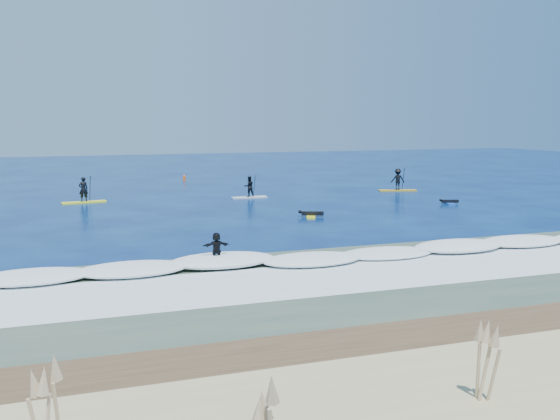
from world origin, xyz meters
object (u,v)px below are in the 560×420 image
object	(u,v)px
sup_paddler_left	(84,193)
prone_paddler_far	(449,202)
prone_paddler_near	(311,214)
wave_surfer	(217,249)
sup_paddler_center	(249,189)
marker_buoy	(184,178)
sup_paddler_right	(398,181)

from	to	relation	value
sup_paddler_left	prone_paddler_far	distance (m)	28.53
sup_paddler_left	prone_paddler_near	bearing A→B (deg)	-49.01
wave_surfer	prone_paddler_far	bearing A→B (deg)	33.83
sup_paddler_center	prone_paddler_far	bearing A→B (deg)	-34.12
sup_paddler_center	wave_surfer	distance (m)	24.32
wave_surfer	marker_buoy	bearing A→B (deg)	82.25
sup_paddler_center	prone_paddler_near	xyz separation A→B (m)	(1.18, -10.99, -0.62)
prone_paddler_near	wave_surfer	bearing A→B (deg)	163.77
sup_paddler_center	sup_paddler_right	size ratio (longest dim) A/B	0.86
sup_paddler_left	prone_paddler_near	distance (m)	18.85
marker_buoy	prone_paddler_far	bearing A→B (deg)	-56.53
sup_paddler_center	marker_buoy	xyz separation A→B (m)	(-2.56, 15.98, -0.47)
sup_paddler_right	wave_surfer	distance (m)	32.34
sup_paddler_center	wave_surfer	world-z (taller)	sup_paddler_center
prone_paddler_far	sup_paddler_right	bearing A→B (deg)	14.06
sup_paddler_right	prone_paddler_far	xyz separation A→B (m)	(-0.57, -9.00, -0.79)
sup_paddler_center	wave_surfer	size ratio (longest dim) A/B	1.54
marker_buoy	sup_paddler_center	bearing A→B (deg)	-80.91
sup_paddler_left	sup_paddler_center	xyz separation A→B (m)	(13.14, -1.25, 0.04)
sup_paddler_left	prone_paddler_far	size ratio (longest dim) A/B	1.78
sup_paddler_left	wave_surfer	world-z (taller)	sup_paddler_left
wave_surfer	marker_buoy	size ratio (longest dim) A/B	2.71
sup_paddler_right	prone_paddler_near	bearing A→B (deg)	-124.23
sup_paddler_left	sup_paddler_right	xyz separation A→B (m)	(27.36, -0.79, 0.19)
prone_paddler_far	prone_paddler_near	bearing A→B (deg)	118.81
marker_buoy	sup_paddler_left	bearing A→B (deg)	-125.69
sup_paddler_left	prone_paddler_far	xyz separation A→B (m)	(26.79, -9.79, -0.60)
wave_surfer	marker_buoy	distance (m)	39.30
prone_paddler_far	sup_paddler_left	bearing A→B (deg)	87.63
sup_paddler_center	marker_buoy	bearing A→B (deg)	96.99
sup_paddler_right	wave_surfer	world-z (taller)	sup_paddler_right
sup_paddler_center	sup_paddler_right	xyz separation A→B (m)	(14.23, 0.46, 0.15)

